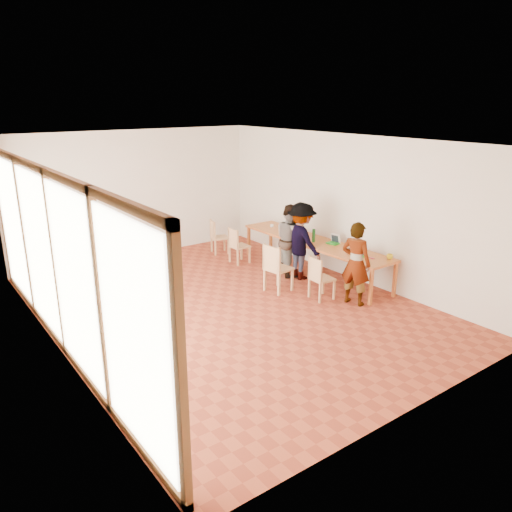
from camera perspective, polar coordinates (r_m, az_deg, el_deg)
The scene contains 25 objects.
ground at distance 9.27m, azimuth -3.05°, elevation -5.83°, with size 8.00×8.00×0.00m, color #A44427.
wall_back at distance 12.26m, azimuth -13.58°, elevation 6.85°, with size 6.00×0.10×3.00m, color #EFE8CE.
wall_front at distance 6.01m, azimuth 18.26°, elevation -4.64°, with size 6.00×0.10×3.00m, color #EFE8CE.
wall_right at distance 10.68m, azimuth 10.45°, elevation 5.51°, with size 0.10×8.00×3.00m, color #EFE8CE.
window_wall at distance 7.65m, azimuth -22.10°, elevation -0.31°, with size 0.10×8.00×3.00m, color white.
ceiling at distance 8.54m, azimuth -3.39°, elevation 13.12°, with size 6.00×8.00×0.04m, color white.
communal_table at distance 10.84m, azimuth 6.61°, elevation 1.53°, with size 0.80×4.00×0.75m.
side_table at distance 11.36m, azimuth -16.37°, elevation 1.49°, with size 0.90×0.90×0.75m.
chair_near at distance 9.49m, azimuth 7.16°, elevation -2.04°, with size 0.43×0.43×0.45m.
chair_mid at distance 9.76m, azimuth 2.19°, elevation -0.86°, with size 0.51×0.51×0.52m.
chair_far at distance 11.50m, azimuth -2.26°, elevation 1.60°, with size 0.39×0.39×0.45m.
chair_empty at distance 12.30m, azimuth -4.58°, elevation 2.60°, with size 0.48×0.48×0.44m.
chair_spare at distance 10.39m, azimuth -17.94°, elevation -1.06°, with size 0.53×0.53×0.44m.
person_near at distance 9.33m, azimuth 11.33°, elevation -0.85°, with size 0.57×0.38×1.57m, color gray.
person_mid at distance 10.73m, azimuth 3.98°, elevation 1.84°, with size 0.76×0.59×1.55m, color gray.
person_far at distance 10.51m, azimuth 5.21°, elevation 1.71°, with size 1.06×0.61×1.64m, color gray.
laptop_near at distance 9.89m, azimuth 11.78°, elevation 0.29°, with size 0.22×0.25×0.20m.
laptop_mid at distance 10.65m, azimuth 8.91°, elevation 1.71°, with size 0.24×0.27×0.20m.
laptop_far at distance 11.71m, azimuth 3.48°, elevation 3.34°, with size 0.25×0.27×0.20m.
yellow_mug at distance 9.84m, azimuth 15.04°, elevation -0.08°, with size 0.12×0.12×0.09m, color yellow.
green_bottle at distance 10.69m, azimuth 6.61°, elevation 2.34°, with size 0.07×0.07×0.28m, color #1F722A.
clear_glass at distance 11.41m, azimuth 3.90°, elevation 2.89°, with size 0.07×0.07×0.09m, color silver.
condiment_cup at distance 11.92m, azimuth 1.83°, elevation 3.49°, with size 0.08×0.08×0.06m, color white.
pink_phone at distance 9.81m, azimuth 13.09°, elevation -0.23°, with size 0.05×0.10×0.01m, color #C43043.
black_pouch at distance 10.01m, azimuth 11.20°, elevation 0.49°, with size 0.16×0.26×0.09m, color black.
Camera 1 is at (-4.63, -7.14, 3.68)m, focal length 35.00 mm.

